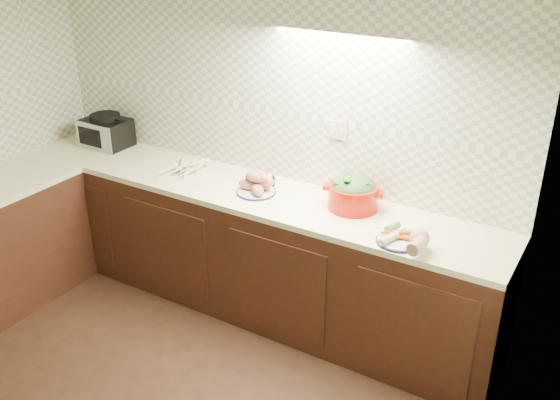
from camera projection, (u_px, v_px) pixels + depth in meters
The scene contains 8 objects.
room at pixel (45, 157), 2.71m from camera, with size 3.60×3.60×2.60m.
counter at pixel (87, 273), 4.06m from camera, with size 3.60×3.60×0.90m.
toaster_oven at pixel (106, 131), 4.86m from camera, with size 0.36×0.28×0.25m.
parsnip_pile at pixel (185, 170), 4.39m from camera, with size 0.35×0.37×0.07m.
sweet_potato_plate at pixel (257, 184), 4.09m from camera, with size 0.27×0.26×0.16m.
onion_bowl at pixel (264, 179), 4.22m from camera, with size 0.14×0.14×0.11m.
dutch_oven at pixel (353, 193), 3.86m from camera, with size 0.39×0.37×0.22m.
veg_plate at pixel (408, 238), 3.47m from camera, with size 0.33×0.28×0.12m.
Camera 1 is at (2.19, -1.64, 2.62)m, focal length 40.00 mm.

